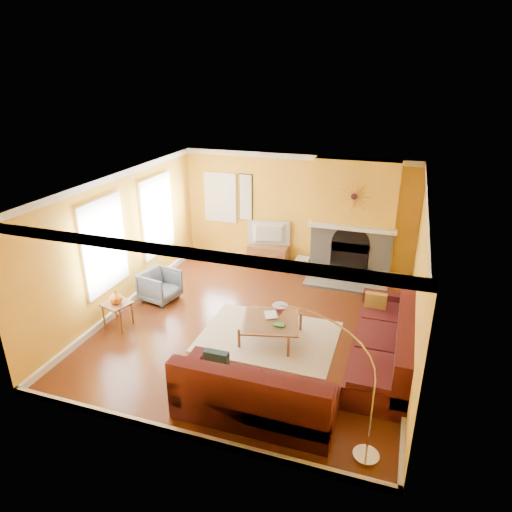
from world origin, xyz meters
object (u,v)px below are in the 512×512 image
(sectional_sofa, at_px, (310,340))
(coffee_table, at_px, (271,329))
(media_console, at_px, (268,256))
(armchair, at_px, (160,286))
(side_table, at_px, (118,315))
(arc_lamp, at_px, (328,385))

(sectional_sofa, relative_size, coffee_table, 3.81)
(sectional_sofa, bearing_deg, coffee_table, 147.99)
(media_console, bearing_deg, armchair, -123.69)
(side_table, bearing_deg, armchair, 80.54)
(sectional_sofa, relative_size, media_console, 3.84)
(armchair, bearing_deg, arc_lamp, -115.74)
(media_console, bearing_deg, coffee_table, -72.12)
(sectional_sofa, relative_size, armchair, 5.28)
(sectional_sofa, xyz_separation_m, side_table, (-3.60, 0.00, -0.20))
(side_table, relative_size, arc_lamp, 0.26)
(coffee_table, relative_size, side_table, 1.95)
(coffee_table, distance_m, arc_lamp, 2.71)
(arc_lamp, bearing_deg, coffee_table, 121.98)
(sectional_sofa, bearing_deg, arc_lamp, -71.35)
(sectional_sofa, xyz_separation_m, coffee_table, (-0.80, 0.50, -0.26))
(media_console, distance_m, side_table, 4.02)
(coffee_table, distance_m, armchair, 2.70)
(armchair, bearing_deg, sectional_sofa, -99.06)
(sectional_sofa, relative_size, arc_lamp, 1.90)
(sectional_sofa, relative_size, side_table, 7.42)
(sectional_sofa, height_order, armchair, sectional_sofa)
(side_table, height_order, arc_lamp, arc_lamp)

